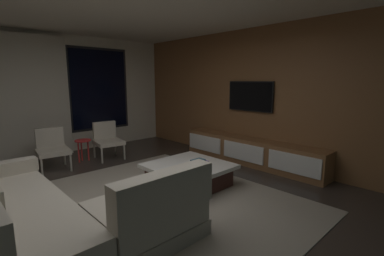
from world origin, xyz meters
The scene contains 12 objects.
floor centered at (0.00, 0.00, 0.00)m, with size 9.20×9.20×0.00m, color #332B26.
back_wall_with_window centered at (-0.06, 3.62, 1.34)m, with size 6.60×0.30×2.70m.
media_wall centered at (3.06, 0.00, 1.35)m, with size 0.12×7.80×2.70m.
area_rug centered at (0.35, -0.10, 0.01)m, with size 3.20×3.80×0.01m, color gray.
sectional_couch centered at (-0.98, -0.11, 0.29)m, with size 1.98×2.50×0.82m.
coffee_table centered at (1.08, 0.07, 0.19)m, with size 1.16×1.16×0.36m.
book_stack_on_coffee_table centered at (1.25, 0.02, 0.38)m, with size 0.26×0.20×0.05m.
accent_chair_near_window centered at (0.90, 2.47, 0.43)m, with size 0.61×0.62×0.78m.
accent_chair_by_curtain centered at (-0.22, 2.47, 0.43)m, with size 0.60×0.62×0.78m.
side_stool centered at (0.40, 2.56, 0.37)m, with size 0.32×0.32×0.46m.
media_console centered at (2.77, 0.05, 0.25)m, with size 0.46×3.10×0.52m.
mounted_tv centered at (2.95, 0.25, 1.35)m, with size 0.05×1.04×0.60m.
Camera 1 is at (-1.73, -2.98, 1.67)m, focal length 25.53 mm.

